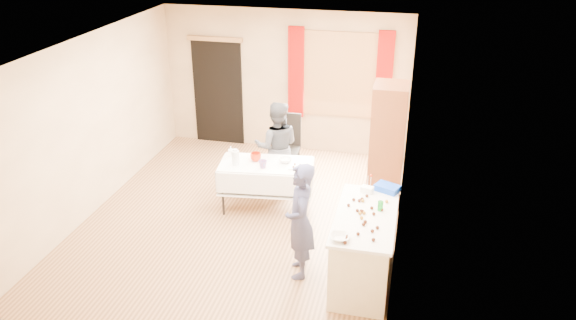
% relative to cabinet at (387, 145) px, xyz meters
% --- Properties ---
extents(floor, '(4.50, 5.50, 0.02)m').
position_rel_cabinet_xyz_m(floor, '(-1.99, -1.02, -0.96)').
color(floor, '#9E7047').
rests_on(floor, ground).
extents(ceiling, '(4.50, 5.50, 0.02)m').
position_rel_cabinet_xyz_m(ceiling, '(-1.99, -1.02, 1.66)').
color(ceiling, white).
rests_on(ceiling, floor).
extents(wall_back, '(4.50, 0.02, 2.60)m').
position_rel_cabinet_xyz_m(wall_back, '(-1.99, 1.74, 0.35)').
color(wall_back, tan).
rests_on(wall_back, floor).
extents(wall_front, '(4.50, 0.02, 2.60)m').
position_rel_cabinet_xyz_m(wall_front, '(-1.99, -3.78, 0.35)').
color(wall_front, tan).
rests_on(wall_front, floor).
extents(wall_left, '(0.02, 5.50, 2.60)m').
position_rel_cabinet_xyz_m(wall_left, '(-4.25, -1.02, 0.35)').
color(wall_left, tan).
rests_on(wall_left, floor).
extents(wall_right, '(0.02, 5.50, 2.60)m').
position_rel_cabinet_xyz_m(wall_right, '(0.27, -1.02, 0.35)').
color(wall_right, tan).
rests_on(wall_right, floor).
extents(window_frame, '(1.32, 0.06, 1.52)m').
position_rel_cabinet_xyz_m(window_frame, '(-0.99, 1.70, 0.55)').
color(window_frame, olive).
rests_on(window_frame, wall_back).
extents(window_pane, '(1.20, 0.02, 1.40)m').
position_rel_cabinet_xyz_m(window_pane, '(-0.99, 1.68, 0.55)').
color(window_pane, white).
rests_on(window_pane, wall_back).
extents(curtain_left, '(0.28, 0.06, 1.65)m').
position_rel_cabinet_xyz_m(curtain_left, '(-1.77, 1.65, 0.55)').
color(curtain_left, '#8D0803').
rests_on(curtain_left, wall_back).
extents(curtain_right, '(0.28, 0.06, 1.65)m').
position_rel_cabinet_xyz_m(curtain_right, '(-0.21, 1.65, 0.55)').
color(curtain_right, '#8D0803').
rests_on(curtain_right, wall_back).
extents(doorway, '(0.95, 0.04, 2.00)m').
position_rel_cabinet_xyz_m(doorway, '(-3.29, 1.71, 0.05)').
color(doorway, black).
rests_on(doorway, floor).
extents(door_lintel, '(1.05, 0.06, 0.08)m').
position_rel_cabinet_xyz_m(door_lintel, '(-3.29, 1.68, 1.07)').
color(door_lintel, olive).
rests_on(door_lintel, wall_back).
extents(cabinet, '(0.50, 0.60, 1.90)m').
position_rel_cabinet_xyz_m(cabinet, '(0.00, 0.00, 0.00)').
color(cabinet, brown).
rests_on(cabinet, floor).
extents(counter, '(0.71, 1.50, 0.91)m').
position_rel_cabinet_xyz_m(counter, '(-0.10, -2.07, -0.50)').
color(counter, beige).
rests_on(counter, floor).
extents(party_table, '(1.47, 0.88, 0.75)m').
position_rel_cabinet_xyz_m(party_table, '(-1.72, -0.62, -0.50)').
color(party_table, black).
rests_on(party_table, floor).
extents(chair, '(0.46, 0.46, 1.08)m').
position_rel_cabinet_xyz_m(chair, '(-1.69, 0.51, -0.63)').
color(chair, black).
rests_on(chair, floor).
extents(girl, '(0.72, 0.63, 1.51)m').
position_rel_cabinet_xyz_m(girl, '(-0.88, -2.13, -0.20)').
color(girl, '#28284A').
rests_on(girl, floor).
extents(woman, '(0.94, 0.85, 1.49)m').
position_rel_cabinet_xyz_m(woman, '(-1.72, 0.03, -0.21)').
color(woman, black).
rests_on(woman, floor).
extents(soda_can, '(0.08, 0.08, 0.12)m').
position_rel_cabinet_xyz_m(soda_can, '(0.05, -1.92, 0.02)').
color(soda_can, '#14781E').
rests_on(soda_can, counter).
extents(mixing_bowl, '(0.29, 0.29, 0.05)m').
position_rel_cabinet_xyz_m(mixing_bowl, '(-0.33, -2.66, -0.01)').
color(mixing_bowl, white).
rests_on(mixing_bowl, counter).
extents(foam_block, '(0.17, 0.14, 0.08)m').
position_rel_cabinet_xyz_m(foam_block, '(-0.15, -1.50, 0.00)').
color(foam_block, white).
rests_on(foam_block, counter).
extents(blue_basket, '(0.36, 0.31, 0.08)m').
position_rel_cabinet_xyz_m(blue_basket, '(0.10, -1.39, 0.00)').
color(blue_basket, '#113FC2').
rests_on(blue_basket, counter).
extents(pitcher, '(0.12, 0.12, 0.22)m').
position_rel_cabinet_xyz_m(pitcher, '(-2.15, -0.76, -0.09)').
color(pitcher, silver).
rests_on(pitcher, party_table).
extents(cup_red, '(0.28, 0.28, 0.13)m').
position_rel_cabinet_xyz_m(cup_red, '(-1.89, -0.57, -0.14)').
color(cup_red, '#B22307').
rests_on(cup_red, party_table).
extents(cup_rainbow, '(0.14, 0.14, 0.11)m').
position_rel_cabinet_xyz_m(cup_rainbow, '(-1.73, -0.78, -0.14)').
color(cup_rainbow, red).
rests_on(cup_rainbow, party_table).
extents(small_bowl, '(0.24, 0.24, 0.06)m').
position_rel_cabinet_xyz_m(small_bowl, '(-1.45, -0.51, -0.17)').
color(small_bowl, white).
rests_on(small_bowl, party_table).
extents(pastry_tray, '(0.29, 0.22, 0.02)m').
position_rel_cabinet_xyz_m(pastry_tray, '(-1.20, -0.67, -0.19)').
color(pastry_tray, white).
rests_on(pastry_tray, party_table).
extents(bottle, '(0.11, 0.11, 0.16)m').
position_rel_cabinet_xyz_m(bottle, '(-2.31, -0.48, -0.12)').
color(bottle, white).
rests_on(bottle, party_table).
extents(cake_balls, '(0.49, 1.16, 0.04)m').
position_rel_cabinet_xyz_m(cake_balls, '(-0.13, -2.15, -0.02)').
color(cake_balls, '#3F2314').
rests_on(cake_balls, counter).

